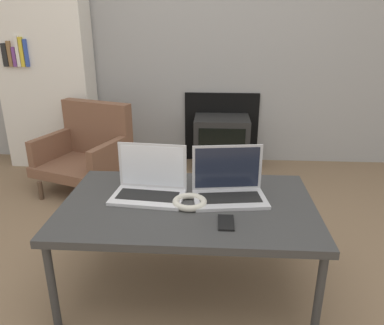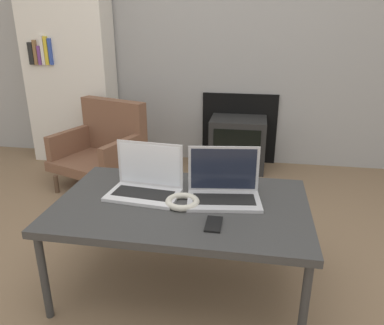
{
  "view_description": "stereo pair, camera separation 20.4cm",
  "coord_description": "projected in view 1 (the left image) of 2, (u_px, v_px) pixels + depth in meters",
  "views": [
    {
      "loc": [
        0.12,
        -1.42,
        1.29
      ],
      "look_at": [
        0.0,
        0.49,
        0.56
      ],
      "focal_mm": 35.0,
      "sensor_mm": 36.0,
      "label": 1
    },
    {
      "loc": [
        0.32,
        -1.39,
        1.29
      ],
      "look_at": [
        0.0,
        0.49,
        0.56
      ],
      "focal_mm": 35.0,
      "sensor_mm": 36.0,
      "label": 2
    }
  ],
  "objects": [
    {
      "name": "laptop_left",
      "position": [
        150.0,
        184.0,
        1.85
      ],
      "size": [
        0.37,
        0.25,
        0.25
      ],
      "rotation": [
        0.0,
        0.0,
        -0.1
      ],
      "color": "silver",
      "rests_on": "table"
    },
    {
      "name": "bookshelf",
      "position": [
        47.0,
        74.0,
        3.36
      ],
      "size": [
        0.79,
        0.32,
        1.68
      ],
      "color": "silver",
      "rests_on": "ground_plane"
    },
    {
      "name": "ground_plane",
      "position": [
        186.0,
        309.0,
        1.79
      ],
      "size": [
        14.0,
        14.0,
        0.0
      ],
      "primitive_type": "plane",
      "color": "#7A6047"
    },
    {
      "name": "wall_back",
      "position": [
        204.0,
        21.0,
        3.31
      ],
      "size": [
        7.0,
        0.08,
        2.6
      ],
      "color": "#999999",
      "rests_on": "ground_plane"
    },
    {
      "name": "armchair",
      "position": [
        89.0,
        148.0,
        3.06
      ],
      "size": [
        0.78,
        0.74,
        0.67
      ],
      "rotation": [
        0.0,
        0.0,
        -0.35
      ],
      "color": "brown",
      "rests_on": "ground_plane"
    },
    {
      "name": "table",
      "position": [
        188.0,
        209.0,
        1.8
      ],
      "size": [
        1.21,
        0.75,
        0.47
      ],
      "color": "#333333",
      "rests_on": "ground_plane"
    },
    {
      "name": "tv",
      "position": [
        221.0,
        143.0,
        3.45
      ],
      "size": [
        0.49,
        0.38,
        0.47
      ],
      "color": "black",
      "rests_on": "ground_plane"
    },
    {
      "name": "laptop_right",
      "position": [
        229.0,
        186.0,
        1.83
      ],
      "size": [
        0.38,
        0.26,
        0.25
      ],
      "rotation": [
        0.0,
        0.0,
        0.14
      ],
      "color": "#B2B2B7",
      "rests_on": "table"
    },
    {
      "name": "headphones",
      "position": [
        190.0,
        202.0,
        1.77
      ],
      "size": [
        0.16,
        0.16,
        0.03
      ],
      "color": "beige",
      "rests_on": "table"
    },
    {
      "name": "phone",
      "position": [
        226.0,
        222.0,
        1.61
      ],
      "size": [
        0.07,
        0.13,
        0.01
      ],
      "color": "black",
      "rests_on": "table"
    }
  ]
}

